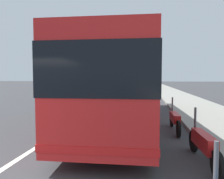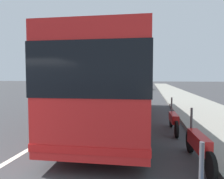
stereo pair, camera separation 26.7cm
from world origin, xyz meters
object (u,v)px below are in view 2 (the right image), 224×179
Objects in this scene: coach_bus at (119,82)px; car_side_street at (144,85)px; car_oncoming at (141,84)px; motorcycle_nearest_curb at (199,145)px; motorcycle_by_tree at (174,120)px.

car_side_street is at bearing -3.50° from coach_bus.
coach_bus is at bearing -179.99° from car_oncoming.
motorcycle_nearest_curb is 1.03× the size of motorcycle_by_tree.
car_oncoming is at bearing 3.31° from motorcycle_by_tree.
motorcycle_nearest_curb is at bearing -178.02° from car_side_street.
motorcycle_nearest_curb is 0.54× the size of car_side_street.
car_side_street reaches higher than motorcycle_nearest_curb.
coach_bus is 5.38× the size of motorcycle_nearest_curb.
coach_bus is 25.61m from car_side_street.
car_oncoming reaches higher than motorcycle_nearest_curb.
motorcycle_by_tree is at bearing -178.11° from car_side_street.
motorcycle_nearest_curb is (-4.44, -2.60, -1.37)m from coach_bus.
coach_bus is 31.53m from car_oncoming.
car_oncoming is at bearing 3.75° from car_side_street.
motorcycle_nearest_curb is 30.11m from car_side_street.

